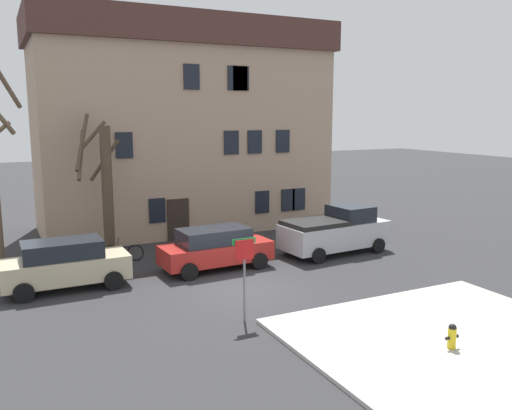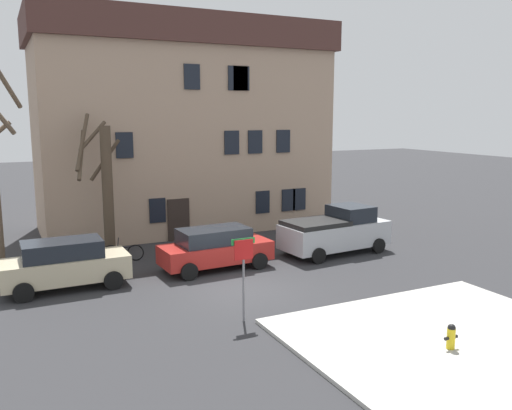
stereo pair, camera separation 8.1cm
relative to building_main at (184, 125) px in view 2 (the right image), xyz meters
name	(u,v)px [view 2 (the right image)]	position (x,y,z in m)	size (l,w,h in m)	color
ground_plane	(243,289)	(-1.74, -11.52, -5.65)	(120.00, 120.00, 0.00)	#2D2D30
sidewalk_slab	(455,342)	(1.54, -18.30, -5.59)	(8.51, 7.52, 0.12)	#B7B5AD
building_main	(184,125)	(0.00, 0.00, 0.00)	(15.71, 6.91, 11.15)	tan
tree_bare_mid	(105,185)	(-5.26, -4.86, -2.45)	(2.14, 2.15, 6.26)	#4C3D2D
car_beige_wagon	(65,264)	(-7.45, -8.65, -4.72)	(4.39, 1.97, 1.79)	#C6B793
car_red_wagon	(215,248)	(-1.68, -8.70, -4.76)	(4.58, 2.16, 1.70)	#AD231E
pickup_truck_silver	(336,231)	(4.17, -8.69, -4.63)	(5.15, 2.60, 2.10)	#B7BABF
fire_hydrant	(451,336)	(1.02, -18.64, -5.18)	(0.42, 0.22, 0.68)	gold
street_sign_pole	(244,263)	(-2.97, -14.27, -3.83)	(0.76, 0.07, 2.59)	slate
bicycle_leaning	(123,253)	(-4.79, -5.84, -5.28)	(1.64, 0.70, 1.03)	black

